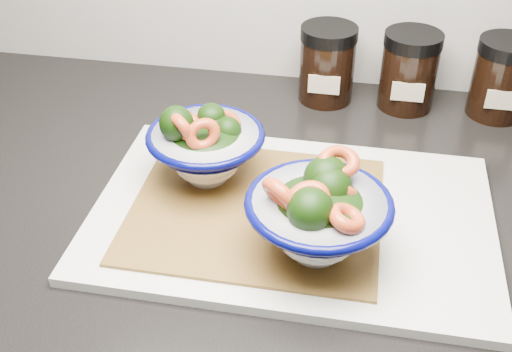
% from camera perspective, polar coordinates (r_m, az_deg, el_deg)
% --- Properties ---
extents(countertop, '(3.50, 0.60, 0.04)m').
position_cam_1_polar(countertop, '(0.79, 11.01, -3.43)').
color(countertop, black).
rests_on(countertop, cabinet).
extents(cutting_board, '(0.45, 0.30, 0.01)m').
position_cam_1_polar(cutting_board, '(0.73, 3.20, -3.54)').
color(cutting_board, silver).
rests_on(cutting_board, countertop).
extents(bamboo_mat, '(0.28, 0.24, 0.00)m').
position_cam_1_polar(bamboo_mat, '(0.73, 0.00, -2.93)').
color(bamboo_mat, olive).
rests_on(bamboo_mat, cutting_board).
extents(bowl_left, '(0.14, 0.14, 0.11)m').
position_cam_1_polar(bowl_left, '(0.75, -4.50, 2.67)').
color(bowl_left, white).
rests_on(bowl_left, bamboo_mat).
extents(bowl_right, '(0.15, 0.15, 0.11)m').
position_cam_1_polar(bowl_right, '(0.64, 5.60, -3.46)').
color(bowl_right, white).
rests_on(bowl_right, bamboo_mat).
extents(spice_jar_a, '(0.08, 0.08, 0.11)m').
position_cam_1_polar(spice_jar_a, '(0.95, 6.34, 9.89)').
color(spice_jar_a, black).
rests_on(spice_jar_a, countertop).
extents(spice_jar_b, '(0.08, 0.08, 0.11)m').
position_cam_1_polar(spice_jar_b, '(0.95, 13.45, 9.11)').
color(spice_jar_b, black).
rests_on(spice_jar_b, countertop).
extents(spice_jar_c, '(0.08, 0.08, 0.11)m').
position_cam_1_polar(spice_jar_c, '(0.97, 21.00, 8.13)').
color(spice_jar_c, black).
rests_on(spice_jar_c, countertop).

